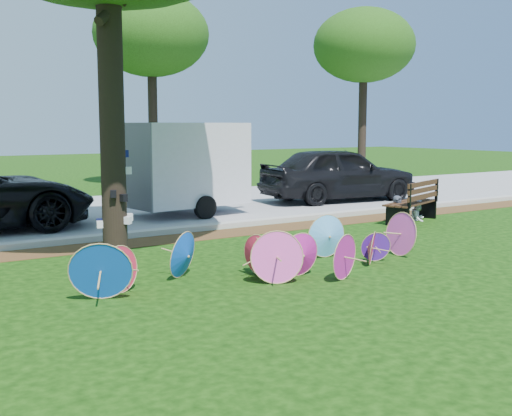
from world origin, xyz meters
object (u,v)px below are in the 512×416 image
at_px(park_bench, 410,201).
at_px(person_left, 399,196).
at_px(dark_pickup, 339,174).
at_px(parasol_pile, 273,252).
at_px(cargo_trailer, 183,164).
at_px(person_right, 419,200).

xyz_separation_m(park_bench, person_left, (-0.35, 0.05, 0.14)).
height_order(park_bench, person_left, person_left).
xyz_separation_m(dark_pickup, person_left, (-1.69, -4.29, -0.21)).
xyz_separation_m(parasol_pile, person_left, (5.72, 2.93, 0.27)).
distance_m(cargo_trailer, person_left, 5.62).
bearing_deg(park_bench, dark_pickup, 51.75).
relative_size(park_bench, person_right, 1.86).
height_order(dark_pickup, person_left, dark_pickup).
relative_size(parasol_pile, person_left, 4.89).
distance_m(parasol_pile, person_right, 7.05).
xyz_separation_m(cargo_trailer, person_right, (4.53, -4.04, -0.85)).
bearing_deg(person_right, parasol_pile, -172.22).
xyz_separation_m(dark_pickup, cargo_trailer, (-5.52, -0.25, 0.51)).
relative_size(dark_pickup, person_left, 3.88).
bearing_deg(park_bench, person_left, 150.79).
distance_m(dark_pickup, person_right, 4.41).
relative_size(cargo_trailer, person_right, 2.94).
bearing_deg(parasol_pile, park_bench, 25.38).
relative_size(dark_pickup, cargo_trailer, 1.64).
bearing_deg(parasol_pile, person_left, 27.12).
bearing_deg(person_right, cargo_trailer, 121.56).
xyz_separation_m(parasol_pile, cargo_trailer, (1.88, 6.97, 1.00)).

